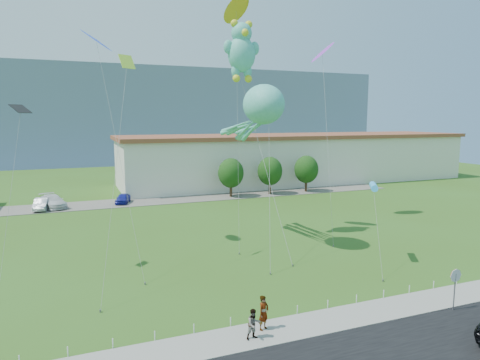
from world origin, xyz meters
The scene contains 23 objects.
ground centered at (0.00, 0.00, 0.00)m, with size 160.00×160.00×0.00m, color #335618.
sidewalk centered at (0.00, -2.75, 0.05)m, with size 80.00×2.50×0.10m, color gray.
parking_strip centered at (0.00, 35.00, 0.03)m, with size 70.00×6.00×0.06m, color #59544C.
hill_ridge centered at (0.00, 120.00, 12.50)m, with size 160.00×50.00×25.00m, color slate.
warehouse centered at (26.00, 44.00, 4.12)m, with size 61.00×15.00×8.20m.
stop_sign centered at (9.50, -4.21, 1.87)m, with size 0.80×0.07×2.50m.
rope_fence centered at (0.00, -1.30, 0.25)m, with size 26.05×0.05×0.50m.
tree_near centered at (10.00, 34.00, 3.39)m, with size 3.60×3.60×5.47m.
tree_mid centered at (16.00, 34.00, 3.39)m, with size 3.60×3.60×5.47m.
tree_far centered at (22.00, 34.00, 3.39)m, with size 3.60×3.60×5.47m.
pedestrian_left centered at (-1.59, -2.39, 1.00)m, with size 0.66×0.43×1.81m, color gray.
pedestrian_right centered at (-2.45, -3.10, 0.87)m, with size 0.75×0.58×1.54m, color gray.
parked_car_silver centered at (-14.14, 34.19, 0.75)m, with size 1.47×4.20×1.38m, color #B8B7BE.
parked_car_white centered at (-12.92, 35.05, 0.83)m, with size 2.16×5.30×1.54m, color silver.
parked_car_blue centered at (-4.60, 34.80, 0.68)m, with size 1.46×3.63×1.24m, color navy.
octopus_kite centered at (3.96, 11.17, 11.31)m, with size 3.38×12.12×13.58m.
teddy_bear_kite centered at (3.74, 14.15, 16.78)m, with size 3.28×9.54×19.25m.
small_kite_blue centered at (-8.05, 15.26, 16.61)m, with size 2.74×10.10×17.72m.
small_kite_black centered at (-13.60, 10.51, 10.23)m, with size 2.25×5.28×11.97m.
small_kite_yellow centered at (-6.81, 9.51, 12.87)m, with size 3.60×8.29×15.30m.
small_kite_purple centered at (14.24, 17.91, 17.26)m, with size 5.24×10.14×18.41m.
small_kite_orange centered at (3.87, 15.79, 19.99)m, with size 3.06×6.90×21.24m.
small_kite_cyan centered at (10.48, 4.38, 5.82)m, with size 2.06×4.74×6.30m.
Camera 1 is at (-10.30, -21.28, 10.89)m, focal length 32.00 mm.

